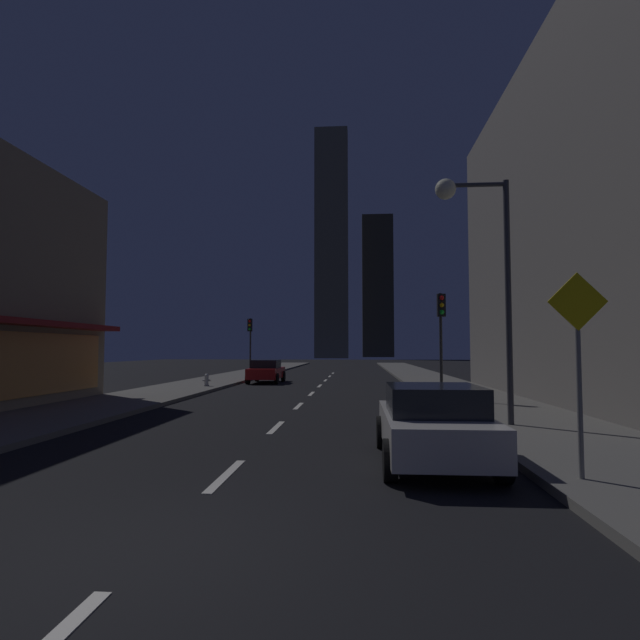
{
  "coord_description": "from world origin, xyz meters",
  "views": [
    {
      "loc": [
        2.21,
        -5.26,
        2.11
      ],
      "look_at": [
        0.0,
        24.27,
        3.84
      ],
      "focal_mm": 28.4,
      "sensor_mm": 36.0,
      "label": 1
    }
  ],
  "objects": [
    {
      "name": "ground_plane",
      "position": [
        0.0,
        32.0,
        -0.05
      ],
      "size": [
        78.0,
        136.0,
        0.1
      ],
      "primitive_type": "cube",
      "color": "black"
    },
    {
      "name": "sidewalk_right",
      "position": [
        7.0,
        32.0,
        0.07
      ],
      "size": [
        4.0,
        76.0,
        0.15
      ],
      "primitive_type": "cube",
      "color": "#605E59",
      "rests_on": "ground"
    },
    {
      "name": "sidewalk_left",
      "position": [
        -7.0,
        32.0,
        0.07
      ],
      "size": [
        4.0,
        76.0,
        0.15
      ],
      "primitive_type": "cube",
      "color": "#605E59",
      "rests_on": "ground"
    },
    {
      "name": "lane_marking_center",
      "position": [
        0.0,
        18.8,
        0.01
      ],
      "size": [
        0.16,
        43.8,
        0.01
      ],
      "color": "silver",
      "rests_on": "ground"
    },
    {
      "name": "skyscraper_distant_tall",
      "position": [
        -4.12,
        116.79,
        28.06
      ],
      "size": [
        8.03,
        5.27,
        56.13
      ],
      "primitive_type": "cube",
      "color": "#635E4A",
      "rests_on": "ground"
    },
    {
      "name": "skyscraper_distant_mid",
      "position": [
        7.78,
        136.33,
        19.73
      ],
      "size": [
        8.54,
        6.63,
        39.46
      ],
      "primitive_type": "cube",
      "color": "#2E2B22",
      "rests_on": "ground"
    },
    {
      "name": "car_parked_near",
      "position": [
        3.6,
        4.36,
        0.74
      ],
      "size": [
        1.98,
        4.24,
        1.45
      ],
      "color": "silver",
      "rests_on": "ground"
    },
    {
      "name": "car_parked_far",
      "position": [
        -3.6,
        26.59,
        0.74
      ],
      "size": [
        1.98,
        4.24,
        1.45
      ],
      "color": "#B21919",
      "rests_on": "ground"
    },
    {
      "name": "fire_hydrant_far_left",
      "position": [
        -5.9,
        21.47,
        0.45
      ],
      "size": [
        0.42,
        0.3,
        0.65
      ],
      "color": "#B2B2B2",
      "rests_on": "sidewalk_left"
    },
    {
      "name": "traffic_light_near_right",
      "position": [
        5.5,
        14.97,
        3.19
      ],
      "size": [
        0.32,
        0.48,
        4.2
      ],
      "color": "#2D2D2D",
      "rests_on": "sidewalk_right"
    },
    {
      "name": "traffic_light_far_left",
      "position": [
        -5.5,
        30.49,
        3.19
      ],
      "size": [
        0.32,
        0.48,
        4.2
      ],
      "color": "#2D2D2D",
      "rests_on": "sidewalk_left"
    },
    {
      "name": "street_lamp_right",
      "position": [
        5.38,
        8.42,
        5.07
      ],
      "size": [
        1.96,
        0.56,
        6.58
      ],
      "color": "#38383D",
      "rests_on": "sidewalk_right"
    },
    {
      "name": "pedestrian_crossing_sign",
      "position": [
        5.6,
        2.8,
        2.02
      ],
      "size": [
        0.91,
        0.08,
        3.15
      ],
      "color": "slate",
      "rests_on": "sidewalk_right"
    }
  ]
}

